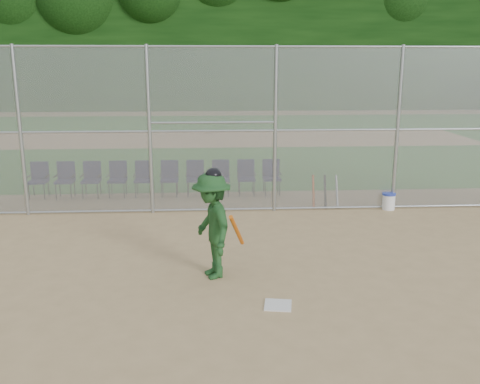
{
  "coord_description": "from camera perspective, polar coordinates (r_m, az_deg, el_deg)",
  "views": [
    {
      "loc": [
        -0.62,
        -7.75,
        3.61
      ],
      "look_at": [
        0.0,
        2.5,
        1.1
      ],
      "focal_mm": 40.0,
      "sensor_mm": 36.0,
      "label": 1
    }
  ],
  "objects": [
    {
      "name": "chair_5",
      "position": [
        14.77,
        -7.54,
        1.39
      ],
      "size": [
        0.54,
        0.52,
        0.96
      ],
      "primitive_type": null,
      "color": "#10103C",
      "rests_on": "ground"
    },
    {
      "name": "spare_bats",
      "position": [
        13.65,
        9.07,
        0.03
      ],
      "size": [
        0.66,
        0.35,
        0.83
      ],
      "color": "#D84C14",
      "rests_on": "ground"
    },
    {
      "name": "backstop_fence",
      "position": [
        12.85,
        -0.68,
        6.86
      ],
      "size": [
        16.09,
        0.09,
        4.0
      ],
      "color": "gray",
      "rests_on": "ground"
    },
    {
      "name": "dirt_patch_far",
      "position": [
        26.0,
        -2.07,
        5.78
      ],
      "size": [
        24.0,
        24.0,
        0.0
      ],
      "primitive_type": "plane",
      "color": "tan",
      "rests_on": "ground"
    },
    {
      "name": "chair_9",
      "position": [
        14.83,
        3.41,
        1.54
      ],
      "size": [
        0.54,
        0.52,
        0.96
      ],
      "primitive_type": null,
      "color": "#10103C",
      "rests_on": "ground"
    },
    {
      "name": "chair_7",
      "position": [
        14.73,
        -2.05,
        1.47
      ],
      "size": [
        0.54,
        0.52,
        0.96
      ],
      "primitive_type": null,
      "color": "#10103C",
      "rests_on": "ground"
    },
    {
      "name": "ground",
      "position": [
        8.57,
        1.03,
        -11.18
      ],
      "size": [
        100.0,
        100.0,
        0.0
      ],
      "primitive_type": "plane",
      "color": "tan",
      "rests_on": "ground"
    },
    {
      "name": "chair_4",
      "position": [
        14.83,
        -10.26,
        1.34
      ],
      "size": [
        0.54,
        0.52,
        0.96
      ],
      "primitive_type": null,
      "color": "#10103C",
      "rests_on": "ground"
    },
    {
      "name": "chair_6",
      "position": [
        14.73,
        -4.8,
        1.43
      ],
      "size": [
        0.54,
        0.52,
        0.96
      ],
      "primitive_type": null,
      "color": "#10103C",
      "rests_on": "ground"
    },
    {
      "name": "chair_2",
      "position": [
        15.07,
        -15.6,
        1.24
      ],
      "size": [
        0.54,
        0.52,
        0.96
      ],
      "primitive_type": null,
      "color": "#10103C",
      "rests_on": "ground"
    },
    {
      "name": "chair_0",
      "position": [
        15.43,
        -20.74,
        1.14
      ],
      "size": [
        0.54,
        0.52,
        0.96
      ],
      "primitive_type": null,
      "color": "#10103C",
      "rests_on": "ground"
    },
    {
      "name": "treeline",
      "position": [
        27.82,
        -2.28,
        17.64
      ],
      "size": [
        81.0,
        60.0,
        11.0
      ],
      "color": "black",
      "rests_on": "ground"
    },
    {
      "name": "chair_3",
      "position": [
        14.94,
        -12.96,
        1.29
      ],
      "size": [
        0.54,
        0.52,
        0.96
      ],
      "primitive_type": null,
      "color": "#10103C",
      "rests_on": "ground"
    },
    {
      "name": "home_plate",
      "position": [
        8.32,
        4.07,
        -11.94
      ],
      "size": [
        0.47,
        0.47,
        0.02
      ],
      "primitive_type": "cube",
      "rotation": [
        0.0,
        0.0,
        -0.17
      ],
      "color": "silver",
      "rests_on": "ground"
    },
    {
      "name": "chair_8",
      "position": [
        14.76,
        0.69,
        1.51
      ],
      "size": [
        0.54,
        0.52,
        0.96
      ],
      "primitive_type": null,
      "color": "#10103C",
      "rests_on": "ground"
    },
    {
      "name": "grass_strip",
      "position": [
        26.0,
        -2.07,
        5.78
      ],
      "size": [
        100.0,
        100.0,
        0.0
      ],
      "primitive_type": "plane",
      "color": "#24621D",
      "rests_on": "ground"
    },
    {
      "name": "batter_at_plate",
      "position": [
        9.06,
        -3.02,
        -3.54
      ],
      "size": [
        1.05,
        1.37,
        1.91
      ],
      "color": "#1B451D",
      "rests_on": "ground"
    },
    {
      "name": "water_cooler",
      "position": [
        13.88,
        15.57,
        -0.95
      ],
      "size": [
        0.33,
        0.33,
        0.42
      ],
      "color": "white",
      "rests_on": "ground"
    },
    {
      "name": "chair_1",
      "position": [
        15.23,
        -18.2,
        1.19
      ],
      "size": [
        0.54,
        0.52,
        0.96
      ],
      "primitive_type": null,
      "color": "#10103C",
      "rests_on": "ground"
    }
  ]
}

